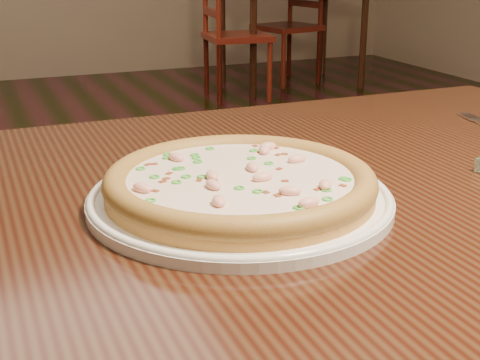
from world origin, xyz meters
name	(u,v)px	position (x,y,z in m)	size (l,w,h in m)	color
hero_table	(309,248)	(0.10, -0.46, 0.65)	(1.20, 0.80, 0.75)	black
plate	(240,197)	(-0.02, -0.51, 0.76)	(0.35, 0.35, 0.02)	white
pizza	(240,182)	(-0.02, -0.51, 0.78)	(0.31, 0.31, 0.03)	#CB8A3D
chair_c	(230,36)	(1.44, 3.18, 0.44)	(0.46, 0.46, 0.95)	maroon
chair_d	(292,26)	(2.12, 3.56, 0.44)	(0.51, 0.51, 0.95)	maroon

